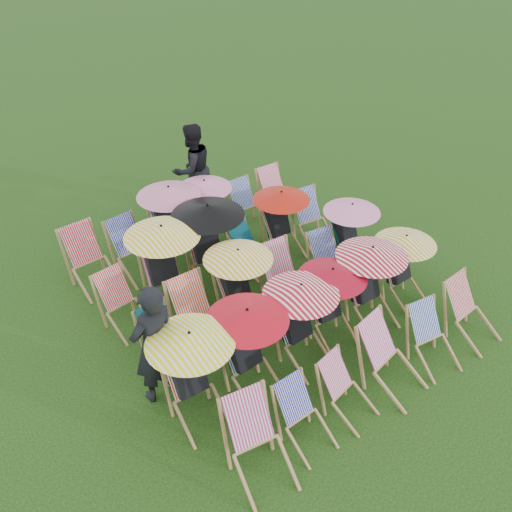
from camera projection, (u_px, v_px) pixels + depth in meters
ground at (270, 310)px, 9.40m from camera, size 100.00×100.00×0.00m
deckchair_0 at (259, 445)px, 6.69m from camera, size 0.81×1.03×1.01m
deckchair_1 at (305, 418)px, 7.12m from camera, size 0.56×0.78×0.84m
deckchair_2 at (348, 390)px, 7.49m from camera, size 0.68×0.85×0.83m
deckchair_3 at (392, 359)px, 7.82m from camera, size 0.83×1.04×1.02m
deckchair_4 at (434, 338)px, 8.24m from camera, size 0.70×0.89×0.88m
deckchair_5 at (473, 312)px, 8.66m from camera, size 0.68×0.90×0.94m
deckchair_6 at (193, 376)px, 7.29m from camera, size 1.15×1.20×1.36m
deckchair_7 at (250, 350)px, 7.68m from camera, size 1.12×1.18×1.33m
deckchair_8 at (302, 323)px, 8.15m from camera, size 1.09×1.14×1.30m
deckchair_9 at (332, 304)px, 8.53m from camera, size 1.04×1.09×1.24m
deckchair_10 at (371, 284)px, 8.85m from camera, size 1.11×1.16×1.32m
deckchair_11 at (404, 267)px, 9.32m from camera, size 1.00×1.04×1.19m
deckchair_12 at (166, 341)px, 8.20m from camera, size 0.63×0.84×0.88m
deckchair_13 at (199, 317)px, 8.50m from camera, size 0.71×0.97×1.03m
deckchair_14 at (240, 285)px, 8.85m from camera, size 1.08×1.13×1.28m
deckchair_15 at (286, 279)px, 9.25m from camera, size 0.75×0.99×1.02m
deckchair_16 at (331, 261)px, 9.77m from camera, size 0.68×0.88×0.89m
deckchair_17 at (352, 234)px, 10.11m from camera, size 1.00×1.08×1.19m
deckchair_18 at (123, 303)px, 8.86m from camera, size 0.69×0.89×0.90m
deckchair_19 at (165, 266)px, 9.13m from camera, size 1.22×1.29×1.44m
deckchair_20 at (209, 244)px, 9.62m from camera, size 1.23×1.31×1.46m
deckchair_21 at (251, 247)px, 10.11m from camera, size 0.73×0.91×0.88m
deckchair_22 at (282, 222)px, 10.40m from camera, size 1.04×1.07×1.23m
deckchair_23 at (314, 219)px, 10.83m from camera, size 0.73×0.94×0.95m
deckchair_24 at (90, 260)px, 9.68m from camera, size 0.72×0.97×1.02m
deckchair_25 at (134, 249)px, 9.97m from camera, size 0.73×0.96×0.98m
deckchair_26 at (171, 222)px, 10.28m from camera, size 1.16×1.23×1.37m
deckchair_27 at (207, 210)px, 10.76m from camera, size 1.03×1.08×1.22m
deckchair_28 at (249, 206)px, 11.26m from camera, size 0.60×0.83×0.90m
deckchair_29 at (278, 193)px, 11.64m from camera, size 0.66×0.89×0.93m
person_left at (154, 344)px, 7.44m from camera, size 0.73×0.53×1.87m
person_rear at (192, 169)px, 11.48m from camera, size 0.98×0.79×1.89m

